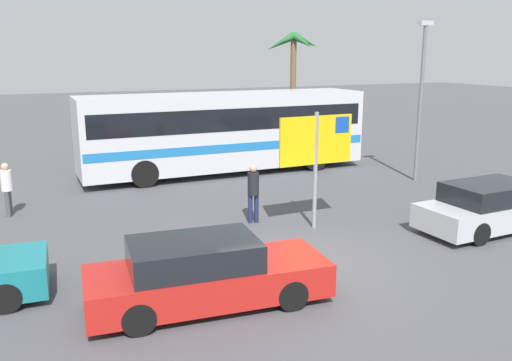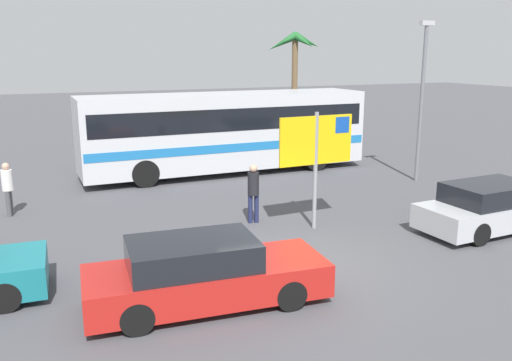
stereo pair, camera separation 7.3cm
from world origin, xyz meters
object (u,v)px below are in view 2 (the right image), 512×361
object	(u,v)px
car_silver	(494,207)
car_red	(203,274)
ferry_sign	(318,145)
bus_front_coach	(226,129)
pedestrian_near_sign	(8,185)
pedestrian_by_bus	(253,189)

from	to	relation	value
car_silver	car_red	size ratio (longest dim) A/B	0.98
ferry_sign	car_red	distance (m)	5.63
ferry_sign	car_red	bearing A→B (deg)	-144.99
ferry_sign	car_red	xyz separation A→B (m)	(-4.30, -3.22, -1.69)
bus_front_coach	car_silver	world-z (taller)	bus_front_coach
car_silver	pedestrian_near_sign	xyz separation A→B (m)	(-12.10, 6.70, 0.30)
pedestrian_near_sign	bus_front_coach	bearing A→B (deg)	-142.51
car_silver	ferry_sign	bearing A→B (deg)	152.05
bus_front_coach	pedestrian_by_bus	world-z (taller)	bus_front_coach
bus_front_coach	pedestrian_near_sign	xyz separation A→B (m)	(-7.97, -3.00, -0.84)
ferry_sign	car_silver	size ratio (longest dim) A/B	0.70
ferry_sign	car_silver	xyz separation A→B (m)	(4.35, -2.08, -1.69)
ferry_sign	car_red	size ratio (longest dim) A/B	0.68
car_red	pedestrian_near_sign	distance (m)	8.57
bus_front_coach	pedestrian_near_sign	size ratio (longest dim) A/B	7.07
car_silver	pedestrian_near_sign	distance (m)	13.83
pedestrian_near_sign	pedestrian_by_bus	size ratio (longest dim) A/B	0.95
car_silver	pedestrian_by_bus	world-z (taller)	pedestrian_by_bus
bus_front_coach	car_silver	xyz separation A→B (m)	(4.13, -9.70, -1.15)
car_silver	car_red	distance (m)	8.72
car_red	pedestrian_by_bus	xyz separation A→B (m)	(2.90, 4.33, 0.36)
bus_front_coach	ferry_sign	xyz separation A→B (m)	(-0.22, -7.61, 0.54)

